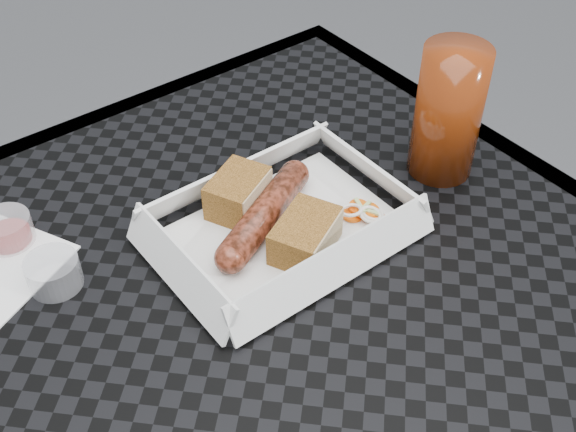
{
  "coord_description": "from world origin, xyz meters",
  "views": [
    {
      "loc": [
        -0.22,
        -0.33,
        1.25
      ],
      "look_at": [
        0.1,
        0.08,
        0.78
      ],
      "focal_mm": 45.0,
      "sensor_mm": 36.0,
      "label": 1
    }
  ],
  "objects_px": {
    "food_tray": "(282,231)",
    "drink_glass": "(448,112)",
    "patio_table": "(258,384)",
    "bratwurst": "(265,214)"
  },
  "relations": [
    {
      "from": "patio_table",
      "to": "food_tray",
      "type": "xyz_separation_m",
      "value": [
        0.1,
        0.09,
        0.08
      ]
    },
    {
      "from": "patio_table",
      "to": "food_tray",
      "type": "relative_size",
      "value": 3.64
    },
    {
      "from": "patio_table",
      "to": "bratwurst",
      "type": "xyz_separation_m",
      "value": [
        0.09,
        0.1,
        0.1
      ]
    },
    {
      "from": "bratwurst",
      "to": "drink_glass",
      "type": "bearing_deg",
      "value": -10.54
    },
    {
      "from": "patio_table",
      "to": "bratwurst",
      "type": "distance_m",
      "value": 0.16
    },
    {
      "from": "food_tray",
      "to": "drink_glass",
      "type": "xyz_separation_m",
      "value": [
        0.2,
        -0.02,
        0.07
      ]
    },
    {
      "from": "food_tray",
      "to": "bratwurst",
      "type": "distance_m",
      "value": 0.03
    },
    {
      "from": "patio_table",
      "to": "drink_glass",
      "type": "bearing_deg",
      "value": 12.3
    },
    {
      "from": "food_tray",
      "to": "drink_glass",
      "type": "distance_m",
      "value": 0.21
    },
    {
      "from": "patio_table",
      "to": "food_tray",
      "type": "distance_m",
      "value": 0.15
    }
  ]
}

